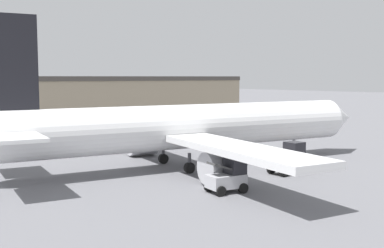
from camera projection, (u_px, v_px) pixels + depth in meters
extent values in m
plane|color=slate|center=(192.00, 167.00, 41.79)|extent=(400.00, 400.00, 0.00)
cube|color=gray|center=(69.00, 104.00, 74.93)|extent=(61.98, 13.68, 7.15)
cube|color=#47423D|center=(68.00, 79.00, 74.55)|extent=(61.98, 13.95, 0.70)
cylinder|color=silver|center=(192.00, 126.00, 41.45)|extent=(31.93, 10.00, 3.76)
cone|color=silver|center=(339.00, 118.00, 49.83)|extent=(3.68, 4.21, 3.69)
cube|color=silver|center=(133.00, 125.00, 49.08)|extent=(6.63, 15.79, 0.50)
cube|color=silver|center=(240.00, 150.00, 32.41)|extent=(6.63, 15.79, 0.50)
cylinder|color=#B7B7BC|center=(142.00, 143.00, 47.22)|extent=(3.17, 2.85, 2.35)
cylinder|color=#B7B7BC|center=(221.00, 167.00, 34.58)|extent=(3.17, 2.85, 2.35)
cube|color=black|center=(3.00, 62.00, 33.63)|extent=(4.73, 1.30, 6.79)
cube|color=silver|center=(15.00, 138.00, 30.51)|extent=(4.22, 5.10, 0.24)
cylinder|color=#38383D|center=(294.00, 148.00, 47.23)|extent=(0.28, 0.28, 1.65)
cylinder|color=black|center=(294.00, 153.00, 47.28)|extent=(0.76, 0.48, 0.70)
cylinder|color=#38383D|center=(189.00, 163.00, 38.82)|extent=(0.28, 0.28, 1.65)
cylinder|color=black|center=(189.00, 168.00, 38.85)|extent=(0.95, 0.52, 0.90)
cylinder|color=#38383D|center=(163.00, 155.00, 43.08)|extent=(0.28, 0.28, 1.65)
cylinder|color=black|center=(163.00, 159.00, 43.11)|extent=(0.95, 0.52, 0.90)
cylinder|color=#1E2338|center=(299.00, 158.00, 43.72)|extent=(0.29, 0.29, 0.87)
cylinder|color=orange|center=(300.00, 149.00, 43.64)|extent=(0.40, 0.40, 0.69)
sphere|color=tan|center=(300.00, 144.00, 43.59)|extent=(0.25, 0.25, 0.25)
cube|color=beige|center=(287.00, 163.00, 38.59)|extent=(3.00, 1.68, 0.87)
cube|color=black|center=(294.00, 149.00, 38.97)|extent=(1.37, 1.42, 1.24)
cylinder|color=black|center=(303.00, 169.00, 38.64)|extent=(0.84, 0.34, 0.83)
cylinder|color=black|center=(289.00, 166.00, 39.83)|extent=(0.84, 0.34, 0.83)
cylinder|color=black|center=(285.00, 172.00, 37.44)|extent=(0.84, 0.34, 0.83)
cylinder|color=black|center=(271.00, 169.00, 38.63)|extent=(0.84, 0.34, 0.83)
cube|color=#B2B2B7|center=(226.00, 181.00, 32.35)|extent=(2.77, 1.95, 0.89)
cube|color=black|center=(235.00, 164.00, 32.59)|extent=(1.35, 1.53, 1.27)
cube|color=#333333|center=(220.00, 166.00, 32.03)|extent=(1.75, 1.33, 0.63)
cylinder|color=black|center=(243.00, 188.00, 32.18)|extent=(0.73, 0.41, 0.69)
cylinder|color=black|center=(231.00, 184.00, 33.47)|extent=(0.73, 0.41, 0.69)
cylinder|color=black|center=(221.00, 191.00, 31.32)|extent=(0.73, 0.41, 0.69)
cylinder|color=black|center=(209.00, 187.00, 32.61)|extent=(0.73, 0.41, 0.69)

